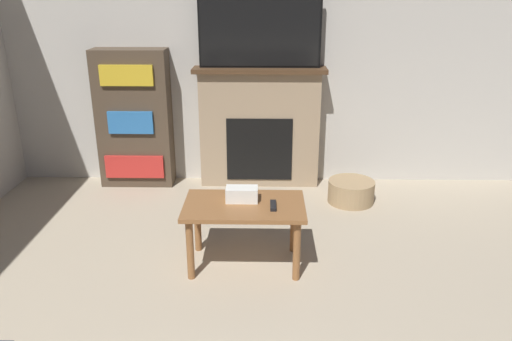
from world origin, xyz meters
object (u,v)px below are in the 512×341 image
tv (260,28)px  coffee_table (244,214)px  fireplace (260,127)px  storage_basket (351,191)px  bookshelf (134,119)px

tv → coffee_table: 1.90m
tv → coffee_table: tv is taller
fireplace → storage_basket: size_ratio=2.97×
fireplace → tv: size_ratio=1.12×
coffee_table → storage_basket: 1.47m
storage_basket → coffee_table: bearing=-130.1°
fireplace → bookshelf: bearing=-178.9°
bookshelf → storage_basket: bookshelf is taller
coffee_table → storage_basket: (0.93, 1.10, -0.29)m
coffee_table → fireplace: bearing=86.9°
bookshelf → tv: bearing=0.1°
coffee_table → storage_basket: coffee_table is taller
fireplace → bookshelf: size_ratio=0.94×
coffee_table → storage_basket: size_ratio=1.98×
tv → storage_basket: size_ratio=2.66×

